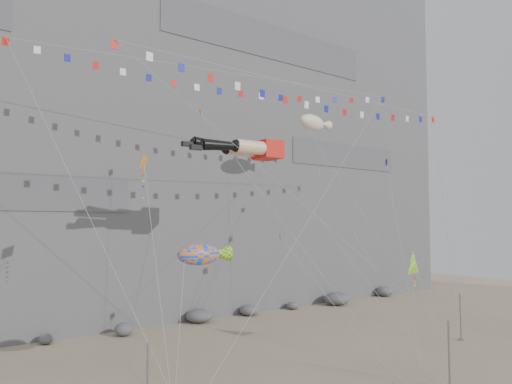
% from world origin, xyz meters
% --- Properties ---
extents(ground, '(120.00, 120.00, 0.00)m').
position_xyz_m(ground, '(0.00, 0.00, 0.00)').
color(ground, gray).
rests_on(ground, ground).
extents(cliff, '(80.00, 28.00, 50.00)m').
position_xyz_m(cliff, '(0.00, 32.00, 25.00)').
color(cliff, slate).
rests_on(cliff, ground).
extents(talus_boulders, '(60.00, 3.00, 1.20)m').
position_xyz_m(talus_boulders, '(0.00, 17.00, 0.60)').
color(talus_boulders, slate).
rests_on(talus_boulders, ground).
extents(anchor_pole_center, '(0.12, 0.12, 3.83)m').
position_xyz_m(anchor_pole_center, '(1.68, -8.17, 1.92)').
color(anchor_pole_center, slate).
rests_on(anchor_pole_center, ground).
extents(anchor_pole_right, '(0.12, 0.12, 3.76)m').
position_xyz_m(anchor_pole_right, '(13.15, -2.23, 1.88)').
color(anchor_pole_right, slate).
rests_on(anchor_pole_right, ground).
extents(legs_kite, '(8.68, 16.30, 21.14)m').
position_xyz_m(legs_kite, '(-2.82, 5.97, 15.26)').
color(legs_kite, red).
rests_on(legs_kite, ground).
extents(flag_banner_upper, '(33.24, 15.45, 27.76)m').
position_xyz_m(flag_banner_upper, '(-1.92, 9.13, 22.07)').
color(flag_banner_upper, red).
rests_on(flag_banner_upper, ground).
extents(flag_banner_lower, '(33.66, 6.64, 23.20)m').
position_xyz_m(flag_banner_lower, '(2.42, 3.30, 20.18)').
color(flag_banner_lower, red).
rests_on(flag_banner_lower, ground).
extents(harlequin_kite, '(3.38, 9.89, 16.18)m').
position_xyz_m(harlequin_kite, '(-11.73, 4.48, 13.32)').
color(harlequin_kite, red).
rests_on(harlequin_kite, ground).
extents(fish_windsock, '(5.70, 4.60, 9.29)m').
position_xyz_m(fish_windsock, '(-9.95, 0.62, 7.68)').
color(fish_windsock, '#FF660D').
rests_on(fish_windsock, ground).
extents(delta_kite, '(3.77, 4.68, 8.34)m').
position_xyz_m(delta_kite, '(5.66, -3.18, 6.44)').
color(delta_kite, yellow).
rests_on(delta_kite, ground).
extents(blimp_windsock, '(6.66, 12.27, 22.52)m').
position_xyz_m(blimp_windsock, '(8.12, 9.74, 19.21)').
color(blimp_windsock, beige).
rests_on(blimp_windsock, ground).
extents(small_kite_a, '(5.69, 15.52, 24.06)m').
position_xyz_m(small_kite_a, '(-4.99, 8.29, 17.84)').
color(small_kite_a, orange).
rests_on(small_kite_a, ground).
extents(small_kite_b, '(3.61, 13.06, 16.18)m').
position_xyz_m(small_kite_b, '(5.59, 6.16, 9.88)').
color(small_kite_b, purple).
rests_on(small_kite_b, ground).
extents(small_kite_c, '(2.68, 8.69, 11.93)m').
position_xyz_m(small_kite_c, '(-2.29, 2.08, 8.39)').
color(small_kite_c, '#1C9A17').
rests_on(small_kite_c, ground).
extents(small_kite_d, '(7.53, 17.26, 23.22)m').
position_xyz_m(small_kite_d, '(8.79, 9.14, 14.17)').
color(small_kite_d, '#F4AB14').
rests_on(small_kite_d, ground).
extents(small_kite_e, '(7.16, 8.22, 17.82)m').
position_xyz_m(small_kite_e, '(9.98, 2.42, 14.55)').
color(small_kite_e, '#1218A1').
rests_on(small_kite_e, ground).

